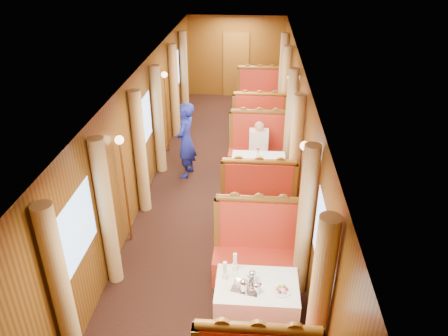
# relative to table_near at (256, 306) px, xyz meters

# --- Properties ---
(floor) EXTENTS (3.00, 12.00, 0.01)m
(floor) POSITION_rel_table_near_xyz_m (-0.75, 3.50, -0.38)
(floor) COLOR black
(floor) RESTS_ON ground
(ceiling) EXTENTS (3.00, 12.00, 0.01)m
(ceiling) POSITION_rel_table_near_xyz_m (-0.75, 3.50, 2.12)
(ceiling) COLOR silver
(ceiling) RESTS_ON wall_left
(wall_far) EXTENTS (3.00, 0.01, 2.50)m
(wall_far) POSITION_rel_table_near_xyz_m (-0.75, 9.50, 0.88)
(wall_far) COLOR brown
(wall_far) RESTS_ON floor
(wall_left) EXTENTS (0.01, 12.00, 2.50)m
(wall_left) POSITION_rel_table_near_xyz_m (-2.25, 3.50, 0.88)
(wall_left) COLOR brown
(wall_left) RESTS_ON floor
(wall_right) EXTENTS (0.01, 12.00, 2.50)m
(wall_right) POSITION_rel_table_near_xyz_m (0.75, 3.50, 0.88)
(wall_right) COLOR brown
(wall_right) RESTS_ON floor
(doorway_far) EXTENTS (0.80, 0.04, 2.00)m
(doorway_far) POSITION_rel_table_near_xyz_m (-0.75, 9.47, 0.62)
(doorway_far) COLOR brown
(doorway_far) RESTS_ON floor
(table_near) EXTENTS (1.05, 0.72, 0.75)m
(table_near) POSITION_rel_table_near_xyz_m (0.00, 0.00, 0.00)
(table_near) COLOR white
(table_near) RESTS_ON floor
(banquette_near_aft) EXTENTS (1.30, 0.55, 1.34)m
(banquette_near_aft) POSITION_rel_table_near_xyz_m (0.00, 1.01, 0.05)
(banquette_near_aft) COLOR #A91217
(banquette_near_aft) RESTS_ON floor
(table_mid) EXTENTS (1.05, 0.72, 0.75)m
(table_mid) POSITION_rel_table_near_xyz_m (0.00, 3.50, 0.00)
(table_mid) COLOR white
(table_mid) RESTS_ON floor
(banquette_mid_fwd) EXTENTS (1.30, 0.55, 1.34)m
(banquette_mid_fwd) POSITION_rel_table_near_xyz_m (0.00, 2.49, 0.05)
(banquette_mid_fwd) COLOR #A91217
(banquette_mid_fwd) RESTS_ON floor
(banquette_mid_aft) EXTENTS (1.30, 0.55, 1.34)m
(banquette_mid_aft) POSITION_rel_table_near_xyz_m (0.00, 4.51, 0.05)
(banquette_mid_aft) COLOR #A91217
(banquette_mid_aft) RESTS_ON floor
(table_far) EXTENTS (1.05, 0.72, 0.75)m
(table_far) POSITION_rel_table_near_xyz_m (0.00, 7.00, 0.00)
(table_far) COLOR white
(table_far) RESTS_ON floor
(banquette_far_fwd) EXTENTS (1.30, 0.55, 1.34)m
(banquette_far_fwd) POSITION_rel_table_near_xyz_m (0.00, 5.99, 0.05)
(banquette_far_fwd) COLOR #A91217
(banquette_far_fwd) RESTS_ON floor
(banquette_far_aft) EXTENTS (1.30, 0.55, 1.34)m
(banquette_far_aft) POSITION_rel_table_near_xyz_m (0.00, 8.01, 0.05)
(banquette_far_aft) COLOR #A91217
(banquette_far_aft) RESTS_ON floor
(tea_tray) EXTENTS (0.39, 0.33, 0.01)m
(tea_tray) POSITION_rel_table_near_xyz_m (-0.14, -0.07, 0.38)
(tea_tray) COLOR silver
(tea_tray) RESTS_ON table_near
(teapot_left) EXTENTS (0.21, 0.17, 0.14)m
(teapot_left) POSITION_rel_table_near_xyz_m (-0.17, -0.13, 0.45)
(teapot_left) COLOR silver
(teapot_left) RESTS_ON tea_tray
(teapot_right) EXTENTS (0.17, 0.15, 0.11)m
(teapot_right) POSITION_rel_table_near_xyz_m (-0.01, -0.14, 0.43)
(teapot_right) COLOR silver
(teapot_right) RESTS_ON tea_tray
(teapot_back) EXTENTS (0.19, 0.17, 0.13)m
(teapot_back) POSITION_rel_table_near_xyz_m (-0.06, 0.06, 0.44)
(teapot_back) COLOR silver
(teapot_back) RESTS_ON tea_tray
(fruit_plate) EXTENTS (0.23, 0.23, 0.05)m
(fruit_plate) POSITION_rel_table_near_xyz_m (0.31, -0.09, 0.39)
(fruit_plate) COLOR white
(fruit_plate) RESTS_ON table_near
(cup_inboard) EXTENTS (0.08, 0.08, 0.26)m
(cup_inboard) POSITION_rel_table_near_xyz_m (-0.41, 0.08, 0.48)
(cup_inboard) COLOR white
(cup_inboard) RESTS_ON table_near
(cup_outboard) EXTENTS (0.08, 0.08, 0.26)m
(cup_outboard) POSITION_rel_table_near_xyz_m (-0.29, 0.25, 0.48)
(cup_outboard) COLOR white
(cup_outboard) RESTS_ON table_near
(rose_vase_mid) EXTENTS (0.06, 0.06, 0.36)m
(rose_vase_mid) POSITION_rel_table_near_xyz_m (-0.02, 3.47, 0.55)
(rose_vase_mid) COLOR silver
(rose_vase_mid) RESTS_ON table_mid
(rose_vase_far) EXTENTS (0.06, 0.06, 0.36)m
(rose_vase_far) POSITION_rel_table_near_xyz_m (0.03, 7.01, 0.55)
(rose_vase_far) COLOR silver
(rose_vase_far) RESTS_ON table_far
(window_left_near) EXTENTS (0.01, 1.20, 0.90)m
(window_left_near) POSITION_rel_table_near_xyz_m (-2.24, 0.00, 1.07)
(window_left_near) COLOR #82ADE2
(window_left_near) RESTS_ON wall_left
(curtain_left_near_a) EXTENTS (0.22, 0.22, 2.35)m
(curtain_left_near_a) POSITION_rel_table_near_xyz_m (-2.13, -0.78, 0.80)
(curtain_left_near_a) COLOR tan
(curtain_left_near_a) RESTS_ON floor
(curtain_left_near_b) EXTENTS (0.22, 0.22, 2.35)m
(curtain_left_near_b) POSITION_rel_table_near_xyz_m (-2.13, 0.78, 0.80)
(curtain_left_near_b) COLOR tan
(curtain_left_near_b) RESTS_ON floor
(window_right_near) EXTENTS (0.01, 1.20, 0.90)m
(window_right_near) POSITION_rel_table_near_xyz_m (0.74, 0.00, 1.07)
(window_right_near) COLOR #82ADE2
(window_right_near) RESTS_ON wall_right
(curtain_right_near_a) EXTENTS (0.22, 0.22, 2.35)m
(curtain_right_near_a) POSITION_rel_table_near_xyz_m (0.63, -0.78, 0.80)
(curtain_right_near_a) COLOR tan
(curtain_right_near_a) RESTS_ON floor
(curtain_right_near_b) EXTENTS (0.22, 0.22, 2.35)m
(curtain_right_near_b) POSITION_rel_table_near_xyz_m (0.63, 0.78, 0.80)
(curtain_right_near_b) COLOR tan
(curtain_right_near_b) RESTS_ON floor
(window_left_mid) EXTENTS (0.01, 1.20, 0.90)m
(window_left_mid) POSITION_rel_table_near_xyz_m (-2.24, 3.50, 1.07)
(window_left_mid) COLOR #82ADE2
(window_left_mid) RESTS_ON wall_left
(curtain_left_mid_a) EXTENTS (0.22, 0.22, 2.35)m
(curtain_left_mid_a) POSITION_rel_table_near_xyz_m (-2.13, 2.72, 0.80)
(curtain_left_mid_a) COLOR tan
(curtain_left_mid_a) RESTS_ON floor
(curtain_left_mid_b) EXTENTS (0.22, 0.22, 2.35)m
(curtain_left_mid_b) POSITION_rel_table_near_xyz_m (-2.13, 4.28, 0.80)
(curtain_left_mid_b) COLOR tan
(curtain_left_mid_b) RESTS_ON floor
(window_right_mid) EXTENTS (0.01, 1.20, 0.90)m
(window_right_mid) POSITION_rel_table_near_xyz_m (0.74, 3.50, 1.07)
(window_right_mid) COLOR #82ADE2
(window_right_mid) RESTS_ON wall_right
(curtain_right_mid_a) EXTENTS (0.22, 0.22, 2.35)m
(curtain_right_mid_a) POSITION_rel_table_near_xyz_m (0.63, 2.72, 0.80)
(curtain_right_mid_a) COLOR tan
(curtain_right_mid_a) RESTS_ON floor
(curtain_right_mid_b) EXTENTS (0.22, 0.22, 2.35)m
(curtain_right_mid_b) POSITION_rel_table_near_xyz_m (0.63, 4.28, 0.80)
(curtain_right_mid_b) COLOR tan
(curtain_right_mid_b) RESTS_ON floor
(window_left_far) EXTENTS (0.01, 1.20, 0.90)m
(window_left_far) POSITION_rel_table_near_xyz_m (-2.24, 7.00, 1.07)
(window_left_far) COLOR #82ADE2
(window_left_far) RESTS_ON wall_left
(curtain_left_far_a) EXTENTS (0.22, 0.22, 2.35)m
(curtain_left_far_a) POSITION_rel_table_near_xyz_m (-2.13, 6.22, 0.80)
(curtain_left_far_a) COLOR tan
(curtain_left_far_a) RESTS_ON floor
(curtain_left_far_b) EXTENTS (0.22, 0.22, 2.35)m
(curtain_left_far_b) POSITION_rel_table_near_xyz_m (-2.13, 7.78, 0.80)
(curtain_left_far_b) COLOR tan
(curtain_left_far_b) RESTS_ON floor
(window_right_far) EXTENTS (0.01, 1.20, 0.90)m
(window_right_far) POSITION_rel_table_near_xyz_m (0.74, 7.00, 1.07)
(window_right_far) COLOR #82ADE2
(window_right_far) RESTS_ON wall_right
(curtain_right_far_a) EXTENTS (0.22, 0.22, 2.35)m
(curtain_right_far_a) POSITION_rel_table_near_xyz_m (0.63, 6.22, 0.80)
(curtain_right_far_a) COLOR tan
(curtain_right_far_a) RESTS_ON floor
(curtain_right_far_b) EXTENTS (0.22, 0.22, 2.35)m
(curtain_right_far_b) POSITION_rel_table_near_xyz_m (0.63, 7.78, 0.80)
(curtain_right_far_b) COLOR tan
(curtain_right_far_b) RESTS_ON floor
(sconce_left_fore) EXTENTS (0.14, 0.14, 1.95)m
(sconce_left_fore) POSITION_rel_table_near_xyz_m (-2.15, 1.75, 1.01)
(sconce_left_fore) COLOR #BF8C3F
(sconce_left_fore) RESTS_ON floor
(sconce_right_fore) EXTENTS (0.14, 0.14, 1.95)m
(sconce_right_fore) POSITION_rel_table_near_xyz_m (0.65, 1.75, 1.01)
(sconce_right_fore) COLOR #BF8C3F
(sconce_right_fore) RESTS_ON floor
(sconce_left_aft) EXTENTS (0.14, 0.14, 1.95)m
(sconce_left_aft) POSITION_rel_table_near_xyz_m (-2.15, 5.25, 1.01)
(sconce_left_aft) COLOR #BF8C3F
(sconce_left_aft) RESTS_ON floor
(sconce_right_aft) EXTENTS (0.14, 0.14, 1.95)m
(sconce_right_aft) POSITION_rel_table_near_xyz_m (0.65, 5.25, 1.01)
(sconce_right_aft) COLOR #BF8C3F
(sconce_right_aft) RESTS_ON floor
(steward) EXTENTS (0.50, 0.66, 1.64)m
(steward) POSITION_rel_table_near_xyz_m (-1.53, 4.09, 0.45)
(steward) COLOR navy
(steward) RESTS_ON floor
(passenger) EXTENTS (0.40, 0.44, 0.76)m
(passenger) POSITION_rel_table_near_xyz_m (-0.00, 4.25, 0.37)
(passenger) COLOR beige
(passenger) RESTS_ON banquette_mid_aft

